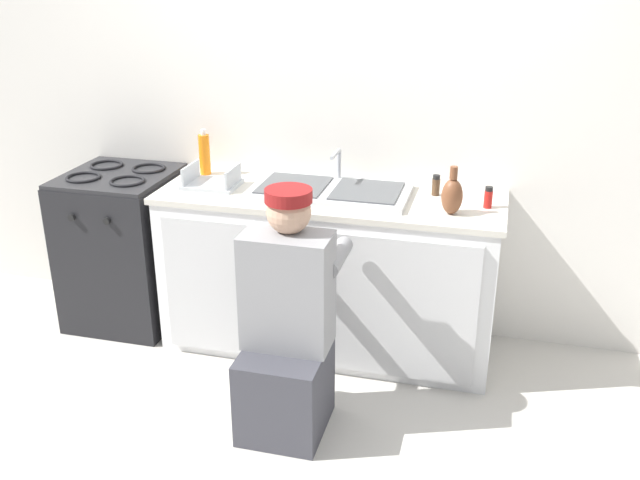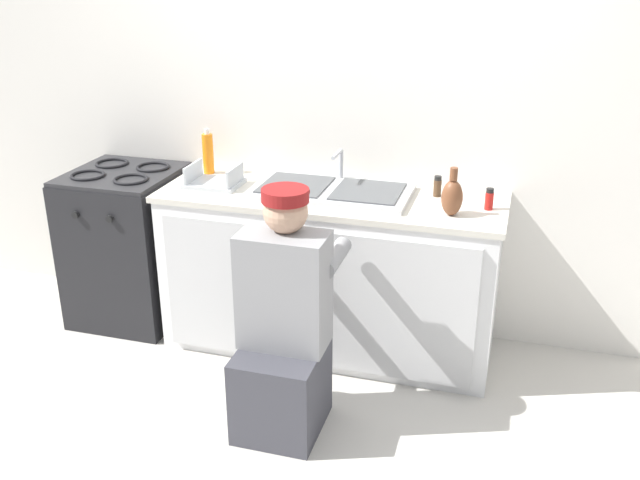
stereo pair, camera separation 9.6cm
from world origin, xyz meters
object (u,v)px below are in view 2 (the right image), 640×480
Objects in this scene: soap_bottle_orange at (208,153)px; dish_rack_tray at (214,181)px; sink_double_basin at (331,190)px; vase_decorative at (452,197)px; stove_range at (129,245)px; spice_bottle_pepper at (437,187)px; plumber_person at (283,333)px; spice_bottle_red at (489,199)px.

soap_bottle_orange reaches higher than dish_rack_tray.
dish_rack_tray is (-0.63, -0.04, 0.01)m from sink_double_basin.
vase_decorative is 0.82× the size of dish_rack_tray.
dish_rack_tray reaches higher than stove_range.
spice_bottle_pepper is at bearing 7.71° from dish_rack_tray.
sink_double_basin is 0.72× the size of plumber_person.
spice_bottle_red reaches higher than stove_range.
plumber_person is 10.52× the size of spice_bottle_pepper.
spice_bottle_red is at bearing -0.13° from stove_range.
stove_range is at bearing 176.60° from dish_rack_tray.
spice_bottle_red is 0.37× the size of dish_rack_tray.
stove_range is at bearing -175.97° from spice_bottle_pepper.
sink_double_basin is 3.20× the size of soap_bottle_orange.
stove_range is (-1.20, -0.00, -0.44)m from sink_double_basin.
spice_bottle_red is 1.41m from dish_rack_tray.
spice_bottle_pepper is at bearing 154.40° from spice_bottle_red.
sink_double_basin is 0.78m from spice_bottle_red.
sink_double_basin reaches higher than dish_rack_tray.
sink_double_basin is 0.53m from spice_bottle_pepper.
spice_bottle_pepper is at bearing 111.35° from vase_decorative.
vase_decorative is at bearing -4.56° from dish_rack_tray.
dish_rack_tray is (-1.41, -0.03, -0.03)m from spice_bottle_red.
vase_decorative is (0.62, -0.14, 0.07)m from sink_double_basin.
spice_bottle_red is (1.98, -0.00, 0.47)m from stove_range.
stove_range is 3.56× the size of soap_bottle_orange.
dish_rack_tray is (-1.15, -0.16, -0.03)m from spice_bottle_pepper.
spice_bottle_pepper is (-0.26, 0.13, 0.00)m from spice_bottle_red.
sink_double_basin is 0.64m from vase_decorative.
plumber_person reaches higher than spice_bottle_red.
sink_double_basin is at bearing 89.31° from plumber_person.
sink_double_basin is 0.85m from plumber_person.
soap_bottle_orange is at bearing 167.80° from sink_double_basin.
spice_bottle_red is 1.00× the size of spice_bottle_pepper.
stove_range is 0.72m from soap_bottle_orange.
spice_bottle_pepper is at bearing 12.92° from sink_double_basin.
stove_range is 3.17× the size of dish_rack_tray.
dish_rack_tray is (-1.25, 0.10, -0.07)m from vase_decorative.
dish_rack_tray is (-0.62, 0.70, 0.43)m from plumber_person.
vase_decorative is 0.92× the size of soap_bottle_orange.
plumber_person is at bearing -121.57° from spice_bottle_pepper.
dish_rack_tray is at bearing 131.34° from plumber_person.
spice_bottle_red is at bearing -25.60° from spice_bottle_pepper.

